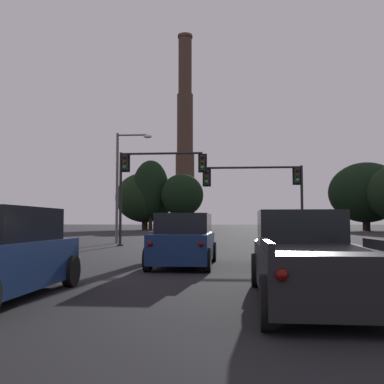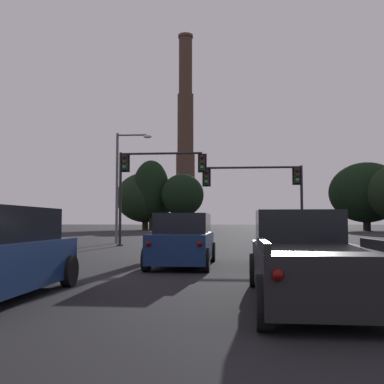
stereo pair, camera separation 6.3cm
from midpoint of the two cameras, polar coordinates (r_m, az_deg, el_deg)
The scene contains 11 objects.
pickup_truck_right_lane_third at distance 9.24m, azimuth 14.61°, elevation -8.36°, with size 2.31×5.55×1.82m.
sedan_right_lane_second at distance 16.38m, azimuth 11.53°, elevation -6.86°, with size 2.16×4.77×1.43m.
suv_center_lane_second at distance 16.07m, azimuth -1.00°, elevation -6.18°, with size 2.18×4.93×1.86m.
traffic_light_overhead_right at distance 30.71m, azimuth 9.48°, elevation 1.06°, with size 6.88×0.50×5.36m.
traffic_light_overhead_left at distance 29.64m, azimuth -5.45°, elevation 2.32°, with size 5.89×0.50×6.16m.
street_lamp at distance 33.62m, azimuth -8.77°, elevation 2.07°, with size 2.69×0.36×8.17m.
smokestack at distance 120.48m, azimuth -0.82°, elevation 5.21°, with size 8.02×8.02×52.38m.
treeline_right_mid at distance 86.16m, azimuth -1.20°, elevation -0.39°, with size 8.19×7.37×10.82m.
treeline_far_left at distance 91.29m, azimuth -5.93°, elevation -0.71°, with size 11.96×10.76×11.56m.
treeline_left_mid at distance 88.79m, azimuth -5.21°, elevation 0.40°, with size 7.17×6.45×13.77m.
treeline_far_right at distance 87.51m, azimuth 21.26°, elevation -0.05°, with size 13.27×11.94×12.46m.
Camera 2 is at (1.56, -0.40, 1.55)m, focal length 42.00 mm.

